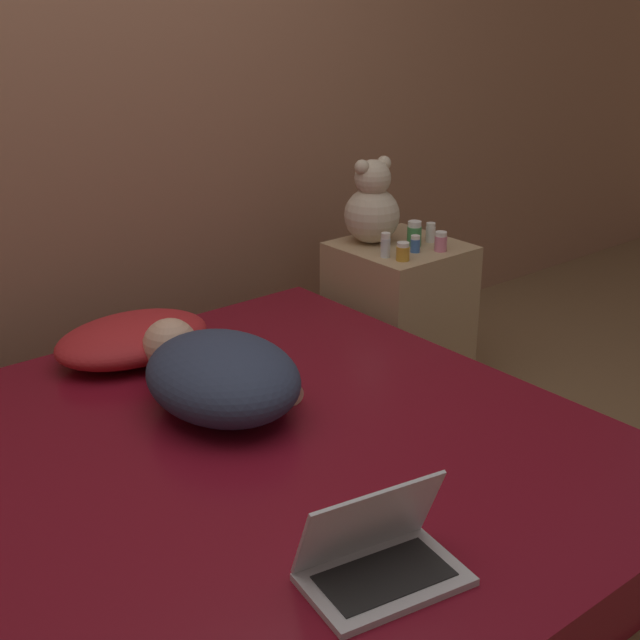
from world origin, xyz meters
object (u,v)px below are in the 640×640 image
object	(u,v)px
person_lying	(218,373)
bottle_clear	(385,245)
pillow	(133,339)
laptop	(379,557)
teddy_bear	(372,206)
bottle_amber	(403,252)
bottle_white	(431,233)
bottle_green	(414,234)
bottle_blue	(415,244)
bottle_pink	(441,242)

from	to	relation	value
person_lying	bottle_clear	size ratio (longest dim) A/B	7.42
pillow	laptop	world-z (taller)	laptop
teddy_bear	bottle_clear	xyz separation A→B (m)	(-0.08, -0.16, -0.10)
laptop	bottle_amber	size ratio (longest dim) A/B	5.29
bottle_white	bottle_green	distance (m)	0.08
teddy_bear	bottle_green	bearing A→B (deg)	-55.06
person_lying	bottle_white	distance (m)	1.24
person_lying	bottle_blue	distance (m)	1.09
pillow	bottle_pink	bearing A→B (deg)	-10.01
teddy_bear	bottle_clear	size ratio (longest dim) A/B	3.59
person_lying	bottle_pink	xyz separation A→B (m)	(1.13, 0.24, 0.10)
bottle_blue	bottle_clear	world-z (taller)	bottle_clear
person_lying	bottle_amber	xyz separation A→B (m)	(0.94, 0.25, 0.10)
laptop	bottle_pink	bearing A→B (deg)	49.36
bottle_amber	bottle_blue	bearing A→B (deg)	21.72
pillow	bottle_blue	size ratio (longest dim) A/B	7.90
bottle_blue	person_lying	bearing A→B (deg)	-164.40
teddy_bear	bottle_pink	xyz separation A→B (m)	(0.12, -0.24, -0.10)
bottle_clear	bottle_amber	bearing A→B (deg)	-73.00
bottle_green	bottle_clear	size ratio (longest dim) A/B	1.05
teddy_bear	bottle_blue	distance (m)	0.22
bottle_pink	laptop	bearing A→B (deg)	-140.59
bottle_pink	person_lying	bearing A→B (deg)	-167.81
teddy_bear	bottle_pink	size ratio (longest dim) A/B	4.44
person_lying	teddy_bear	xyz separation A→B (m)	(1.01, 0.48, 0.20)
bottle_blue	bottle_pink	size ratio (longest dim) A/B	0.87
person_lying	laptop	bearing A→B (deg)	-97.13
person_lying	laptop	world-z (taller)	person_lying
bottle_pink	bottle_amber	xyz separation A→B (m)	(-0.18, 0.01, -0.00)
bottle_white	teddy_bear	bearing A→B (deg)	142.18
laptop	bottle_amber	world-z (taller)	bottle_amber
laptop	bottle_amber	distance (m)	1.55
person_lying	laptop	size ratio (longest dim) A/B	1.90
laptop	pillow	bearing A→B (deg)	93.47
person_lying	bottle_blue	bearing A→B (deg)	19.83
person_lying	bottle_green	size ratio (longest dim) A/B	7.10
laptop	bottle_blue	size ratio (longest dim) A/B	5.54
teddy_bear	bottle_amber	size ratio (longest dim) A/B	4.87
bottle_clear	bottle_blue	bearing A→B (deg)	-12.03
pillow	bottle_blue	world-z (taller)	bottle_blue
bottle_white	bottle_green	world-z (taller)	bottle_green
teddy_bear	bottle_white	world-z (taller)	teddy_bear
pillow	bottle_clear	xyz separation A→B (m)	(0.94, -0.13, 0.15)
pillow	bottle_green	size ratio (longest dim) A/B	5.31
bottle_green	bottle_clear	xyz separation A→B (m)	(-0.18, -0.03, -0.00)
person_lying	bottle_green	distance (m)	1.16
laptop	bottle_green	xyz separation A→B (m)	(1.26, 1.17, 0.16)
bottle_clear	person_lying	bearing A→B (deg)	-160.97
person_lying	laptop	xyz separation A→B (m)	(-0.16, -0.82, -0.05)
pillow	teddy_bear	distance (m)	1.06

